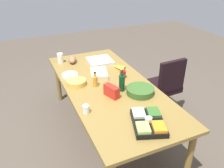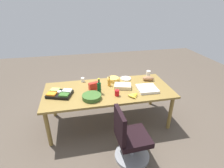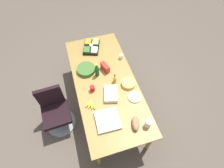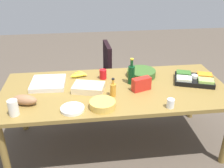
# 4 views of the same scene
# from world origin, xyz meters

# --- Properties ---
(ground_plane) EXTENTS (10.00, 10.00, 0.00)m
(ground_plane) POSITION_xyz_m (0.00, 0.00, 0.00)
(ground_plane) COLOR brown
(conference_table) EXTENTS (2.42, 1.07, 0.75)m
(conference_table) POSITION_xyz_m (0.00, 0.00, 0.69)
(conference_table) COLOR olive
(conference_table) RESTS_ON ground
(office_chair) EXTENTS (0.56, 0.56, 0.93)m
(office_chair) POSITION_xyz_m (0.15, -0.98, 0.35)
(office_chair) COLOR gray
(office_chair) RESTS_ON ground
(chip_bag_red) EXTENTS (0.22, 0.14, 0.14)m
(chip_bag_red) POSITION_xyz_m (-0.26, 0.07, 0.82)
(chip_bag_red) COLOR red
(chip_bag_red) RESTS_ON conference_table
(salad_bowl) EXTENTS (0.41, 0.41, 0.08)m
(salad_bowl) POSITION_xyz_m (-0.34, -0.27, 0.79)
(salad_bowl) COLOR #375D26
(salad_bowl) RESTS_ON conference_table
(dressing_bottle) EXTENTS (0.06, 0.06, 0.20)m
(dressing_bottle) POSITION_xyz_m (0.05, 0.16, 0.83)
(dressing_bottle) COLOR gold
(dressing_bottle) RESTS_ON conference_table
(red_solo_cup) EXTENTS (0.10, 0.10, 0.11)m
(red_solo_cup) POSITION_xyz_m (0.11, -0.26, 0.81)
(red_solo_cup) COLOR red
(red_solo_cup) RESTS_ON conference_table
(veggie_tray) EXTENTS (0.50, 0.42, 0.09)m
(veggie_tray) POSITION_xyz_m (-0.90, -0.04, 0.79)
(veggie_tray) COLOR black
(veggie_tray) RESTS_ON conference_table
(sheet_cake) EXTENTS (0.37, 0.30, 0.07)m
(sheet_cake) POSITION_xyz_m (0.29, 0.02, 0.79)
(sheet_cake) COLOR beige
(sheet_cake) RESTS_ON conference_table
(bread_loaf) EXTENTS (0.26, 0.17, 0.10)m
(bread_loaf) POSITION_xyz_m (0.90, 0.22, 0.80)
(bread_loaf) COLOR #996A48
(bread_loaf) RESTS_ON conference_table
(mayo_jar) EXTENTS (0.09, 0.09, 0.15)m
(mayo_jar) POSITION_xyz_m (0.97, 0.39, 0.83)
(mayo_jar) COLOR white
(mayo_jar) RESTS_ON conference_table
(pizza_box) EXTENTS (0.37, 0.37, 0.05)m
(pizza_box) POSITION_xyz_m (0.72, -0.16, 0.78)
(pizza_box) COLOR silver
(pizza_box) RESTS_ON conference_table
(banana_bunch) EXTENTS (0.21, 0.17, 0.04)m
(banana_bunch) POSITION_xyz_m (0.37, -0.35, 0.78)
(banana_bunch) COLOR yellow
(banana_bunch) RESTS_ON conference_table
(paper_cup) EXTENTS (0.08, 0.08, 0.09)m
(paper_cup) POSITION_xyz_m (-0.46, 0.45, 0.80)
(paper_cup) COLOR white
(paper_cup) RESTS_ON conference_table
(paper_plate_stack) EXTENTS (0.28, 0.28, 0.03)m
(paper_plate_stack) POSITION_xyz_m (0.45, 0.38, 0.77)
(paper_plate_stack) COLOR white
(paper_plate_stack) RESTS_ON conference_table
(chip_bowl) EXTENTS (0.27, 0.27, 0.07)m
(chip_bowl) POSITION_xyz_m (0.17, 0.37, 0.79)
(chip_bowl) COLOR #E4B54C
(chip_bowl) RESTS_ON conference_table
(wine_bottle) EXTENTS (0.09, 0.09, 0.29)m
(wine_bottle) POSITION_xyz_m (-0.19, -0.10, 0.87)
(wine_bottle) COLOR #0D3E1D
(wine_bottle) RESTS_ON conference_table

